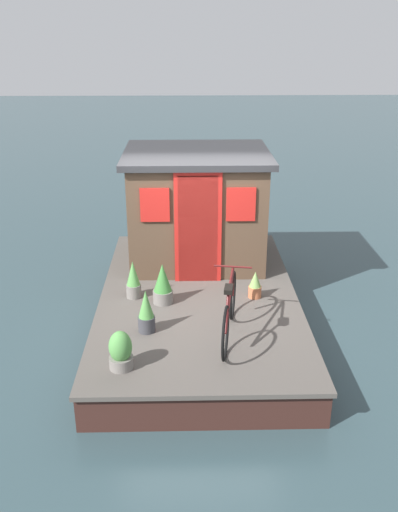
# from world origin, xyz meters

# --- Properties ---
(ground_plane) EXTENTS (60.00, 60.00, 0.00)m
(ground_plane) POSITION_xyz_m (0.00, 0.00, 0.00)
(ground_plane) COLOR #2D4247
(houseboat_deck) EXTENTS (4.96, 2.93, 0.52)m
(houseboat_deck) POSITION_xyz_m (0.00, 0.00, 0.26)
(houseboat_deck) COLOR #4C4742
(houseboat_deck) RESTS_ON ground_plane
(houseboat_cabin) EXTENTS (1.98, 2.35, 1.86)m
(houseboat_cabin) POSITION_xyz_m (1.37, 0.00, 1.46)
(houseboat_cabin) COLOR #4C3828
(houseboat_cabin) RESTS_ON houseboat_deck
(bicycle) EXTENTS (1.67, 0.50, 0.81)m
(bicycle) POSITION_xyz_m (-1.23, -0.36, 0.89)
(bicycle) COLOR black
(bicycle) RESTS_ON houseboat_deck
(potted_plant_thyme) EXTENTS (0.28, 0.28, 0.48)m
(potted_plant_thyme) POSITION_xyz_m (-1.92, 0.95, 0.74)
(potted_plant_thyme) COLOR slate
(potted_plant_thyme) RESTS_ON houseboat_deck
(potted_plant_fern) EXTENTS (0.29, 0.29, 0.61)m
(potted_plant_fern) POSITION_xyz_m (-0.26, 0.52, 0.80)
(potted_plant_fern) COLOR slate
(potted_plant_fern) RESTS_ON houseboat_deck
(potted_plant_geranium) EXTENTS (0.19, 0.19, 0.41)m
(potted_plant_geranium) POSITION_xyz_m (-0.12, -0.83, 0.71)
(potted_plant_geranium) COLOR #B2603D
(potted_plant_geranium) RESTS_ON houseboat_deck
(potted_plant_ivy) EXTENTS (0.23, 0.23, 0.59)m
(potted_plant_ivy) POSITION_xyz_m (-1.07, 0.71, 0.80)
(potted_plant_ivy) COLOR #38383D
(potted_plant_ivy) RESTS_ON houseboat_deck
(potted_plant_lavender) EXTENTS (0.22, 0.22, 0.57)m
(potted_plant_lavender) POSITION_xyz_m (-0.08, 0.96, 0.79)
(potted_plant_lavender) COLOR slate
(potted_plant_lavender) RESTS_ON houseboat_deck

